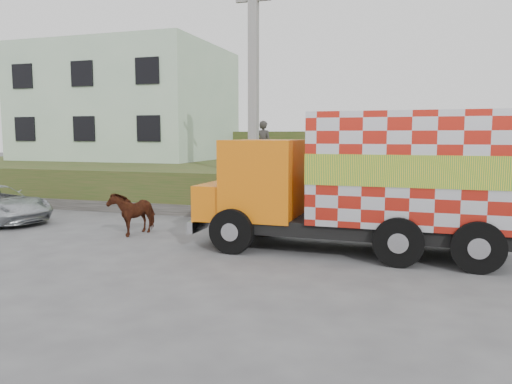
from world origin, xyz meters
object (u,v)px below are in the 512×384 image
(cargo_truck, at_px, (367,181))
(cow, at_px, (133,212))
(pedestrian, at_px, (263,144))
(utility_pole, at_px, (253,97))

(cargo_truck, xyz_separation_m, cow, (-6.52, 0.26, -1.09))
(pedestrian, bearing_deg, cargo_truck, 135.97)
(utility_pole, distance_m, cow, 5.66)
(utility_pole, bearing_deg, cargo_truck, -44.37)
(utility_pole, xyz_separation_m, pedestrian, (-0.51, 2.82, -1.64))
(cargo_truck, height_order, cow, cargo_truck)
(cow, xyz_separation_m, pedestrian, (1.84, 6.63, 1.81))
(utility_pole, xyz_separation_m, cow, (-2.35, -3.82, -3.46))
(cow, bearing_deg, pedestrian, 84.38)
(cargo_truck, distance_m, cow, 6.61)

